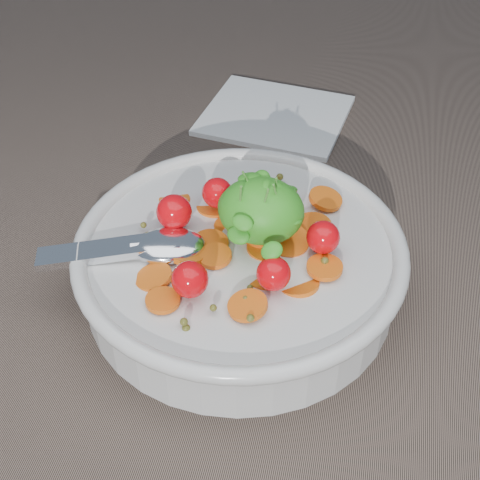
# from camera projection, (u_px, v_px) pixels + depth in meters

# --- Properties ---
(ground) EXTENTS (6.00, 6.00, 0.00)m
(ground) POSITION_uv_depth(u_px,v_px,m) (213.00, 291.00, 0.50)
(ground) COLOR #715E51
(ground) RESTS_ON ground
(bowl) EXTENTS (0.26, 0.24, 0.10)m
(bowl) POSITION_uv_depth(u_px,v_px,m) (240.00, 262.00, 0.49)
(bowl) COLOR silver
(bowl) RESTS_ON ground
(napkin) EXTENTS (0.16, 0.14, 0.01)m
(napkin) POSITION_uv_depth(u_px,v_px,m) (275.00, 115.00, 0.69)
(napkin) COLOR white
(napkin) RESTS_ON ground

